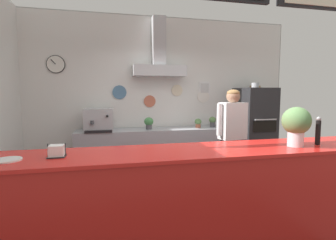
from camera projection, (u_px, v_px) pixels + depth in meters
ground_plane at (202, 228)px, 3.06m from camera, size 6.24×6.24×0.00m
back_wall_assembly at (163, 91)px, 5.02m from camera, size 5.20×2.61×3.06m
service_counter at (220, 202)px, 2.53m from camera, size 4.55×0.70×1.06m
back_prep_counter at (158, 154)px, 4.84m from camera, size 2.94×0.59×0.94m
pizza_oven at (254, 131)px, 5.14m from camera, size 0.62×0.76×1.79m
shop_worker at (232, 139)px, 3.97m from camera, size 0.55×0.28×1.65m
espresso_machine at (99, 120)px, 4.52m from camera, size 0.49×0.49×0.39m
potted_sage at (198, 123)px, 4.95m from camera, size 0.13×0.13×0.17m
potted_oregano at (212, 121)px, 5.05m from camera, size 0.13×0.13×0.20m
potted_thyme at (149, 123)px, 4.71m from camera, size 0.17×0.17×0.22m
condiment_plate at (7, 160)px, 2.02m from camera, size 0.21×0.21×0.01m
napkin_holder at (57, 151)px, 2.14m from camera, size 0.14×0.14×0.11m
pepper_grinder at (318, 131)px, 2.64m from camera, size 0.05×0.05×0.29m
basil_vase at (296, 124)px, 2.55m from camera, size 0.27×0.27×0.39m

